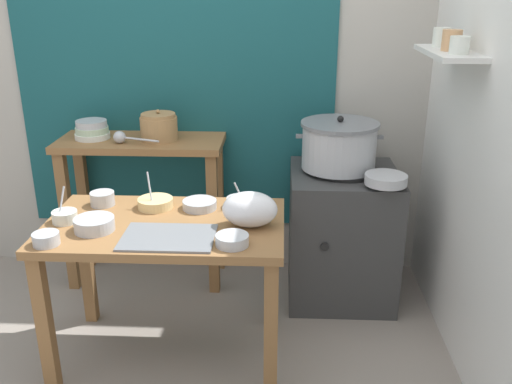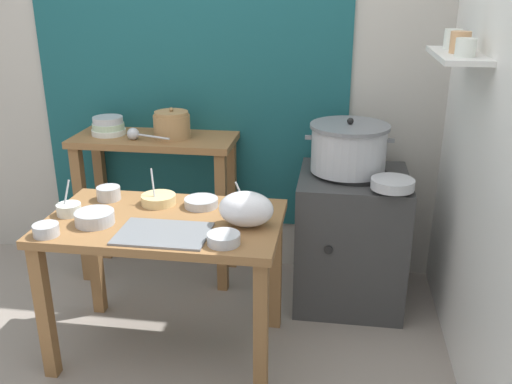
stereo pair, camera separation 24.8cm
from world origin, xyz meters
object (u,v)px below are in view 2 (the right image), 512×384
at_px(clay_pot, 172,125).
at_px(wide_pan, 393,184).
at_px(prep_bowl_4, 242,201).
at_px(prep_bowl_3, 95,217).
at_px(serving_tray, 163,233).
at_px(prep_bowl_1, 158,199).
at_px(prep_bowl_5, 69,209).
at_px(prep_table, 165,240).
at_px(prep_bowl_2, 109,193).
at_px(bowl_stack_enamel, 108,126).
at_px(ladle, 135,134).
at_px(stove_block, 350,238).
at_px(prep_bowl_6, 224,238).
at_px(prep_bowl_0, 201,202).
at_px(prep_bowl_7, 46,229).
at_px(plastic_bag, 246,209).
at_px(steamer_pot, 349,148).
at_px(back_shelf_table, 156,172).

relative_size(clay_pot, wide_pan, 0.97).
bearing_deg(prep_bowl_4, prep_bowl_3, -154.22).
distance_m(serving_tray, prep_bowl_1, 0.37).
height_order(prep_bowl_3, prep_bowl_5, prep_bowl_5).
distance_m(prep_table, prep_bowl_2, 0.43).
distance_m(bowl_stack_enamel, serving_tray, 1.16).
relative_size(bowl_stack_enamel, prep_bowl_2, 1.69).
xyz_separation_m(prep_bowl_1, prep_bowl_4, (0.42, 0.03, 0.00)).
height_order(ladle, serving_tray, ladle).
distance_m(stove_block, prep_bowl_4, 0.79).
bearing_deg(serving_tray, prep_bowl_6, -10.42).
relative_size(prep_bowl_0, prep_bowl_5, 1.00).
height_order(wide_pan, prep_bowl_0, wide_pan).
relative_size(prep_bowl_1, prep_bowl_3, 1.01).
distance_m(ladle, prep_bowl_7, 0.96).
bearing_deg(plastic_bag, bowl_stack_enamel, 140.28).
bearing_deg(clay_pot, serving_tray, -76.54).
xyz_separation_m(prep_table, prep_bowl_6, (0.33, -0.22, 0.14)).
bearing_deg(serving_tray, prep_bowl_2, 137.37).
bearing_deg(plastic_bag, prep_table, 176.74).
xyz_separation_m(prep_bowl_4, prep_bowl_5, (-0.79, -0.22, 0.00)).
relative_size(prep_bowl_3, prep_bowl_6, 1.26).
bearing_deg(clay_pot, steamer_pot, -6.14).
relative_size(stove_block, prep_bowl_7, 6.96).
bearing_deg(prep_bowl_1, prep_bowl_6, -43.99).
bearing_deg(serving_tray, prep_bowl_7, -170.55).
bearing_deg(clay_pot, wide_pan, -16.27).
relative_size(serving_tray, prep_bowl_3, 2.24).
bearing_deg(prep_table, prep_bowl_1, 114.32).
height_order(clay_pot, prep_bowl_7, clay_pot).
xyz_separation_m(ladle, prep_bowl_2, (0.02, -0.48, -0.18)).
bearing_deg(wide_pan, plastic_bag, -147.70).
bearing_deg(prep_bowl_7, prep_bowl_6, 2.32).
relative_size(ladle, plastic_bag, 1.11).
bearing_deg(prep_bowl_0, prep_table, -128.54).
xyz_separation_m(stove_block, prep_bowl_0, (-0.75, -0.46, 0.36)).
relative_size(prep_bowl_0, prep_bowl_4, 1.21).
relative_size(stove_block, prep_bowl_2, 6.57).
distance_m(plastic_bag, prep_bowl_3, 0.69).
distance_m(prep_bowl_3, prep_bowl_4, 0.70).
distance_m(serving_tray, prep_bowl_5, 0.53).
height_order(prep_bowl_4, prep_bowl_5, prep_bowl_5).
relative_size(wide_pan, prep_bowl_7, 1.95).
bearing_deg(ladle, prep_bowl_7, -94.83).
relative_size(prep_table, back_shelf_table, 1.15).
bearing_deg(prep_bowl_5, steamer_pot, 27.38).
bearing_deg(stove_block, prep_bowl_5, -154.00).
relative_size(stove_block, prep_bowl_0, 4.70).
bearing_deg(serving_tray, prep_bowl_5, 163.42).
relative_size(steamer_pot, ladle, 1.73).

